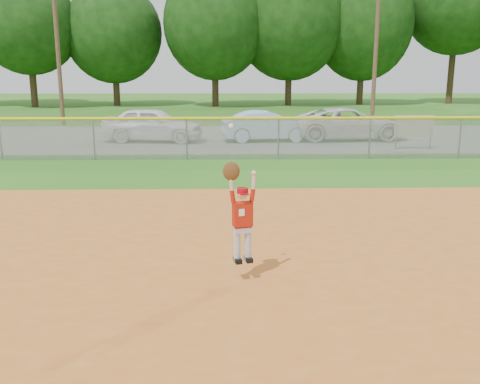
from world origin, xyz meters
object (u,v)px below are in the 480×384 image
object	(u,v)px
car_blue	(268,126)
ballplayer	(241,213)
sponsor_sign	(414,127)
car_white_a	(153,124)
car_white_b	(349,124)

from	to	relation	value
car_blue	ballplayer	bearing A→B (deg)	168.52
car_blue	sponsor_sign	world-z (taller)	sponsor_sign
car_white_a	car_white_b	xyz separation A→B (m)	(8.92, 0.44, -0.04)
car_white_b	sponsor_sign	size ratio (longest dim) A/B	3.29
car_white_a	sponsor_sign	world-z (taller)	car_white_a
sponsor_sign	car_white_b	bearing A→B (deg)	122.08
car_blue	sponsor_sign	size ratio (longest dim) A/B	2.60
car_white_a	car_blue	distance (m)	5.15
car_blue	car_white_b	xyz separation A→B (m)	(3.77, 0.46, 0.05)
car_white_a	ballplayer	xyz separation A→B (m)	(3.50, -16.15, 0.34)
sponsor_sign	ballplayer	world-z (taller)	ballplayer
car_white_a	ballplayer	size ratio (longest dim) A/B	2.07
car_white_a	car_white_b	world-z (taller)	car_white_a
car_blue	ballplayer	xyz separation A→B (m)	(-1.65, -16.14, 0.42)
car_blue	ballplayer	distance (m)	16.23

